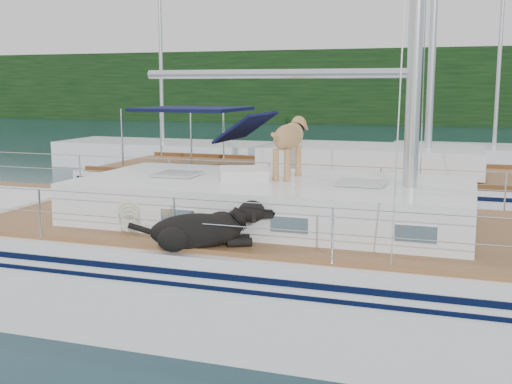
% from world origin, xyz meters
% --- Properties ---
extents(ground, '(120.00, 120.00, 0.00)m').
position_xyz_m(ground, '(0.00, 0.00, 0.00)').
color(ground, black).
rests_on(ground, ground).
extents(tree_line, '(90.00, 3.00, 6.00)m').
position_xyz_m(tree_line, '(0.00, 45.00, 3.00)').
color(tree_line, black).
rests_on(tree_line, ground).
extents(shore_bank, '(92.00, 1.00, 1.20)m').
position_xyz_m(shore_bank, '(0.00, 46.20, 0.60)').
color(shore_bank, '#595147').
rests_on(shore_bank, ground).
extents(main_sailboat, '(12.00, 4.08, 14.01)m').
position_xyz_m(main_sailboat, '(0.10, -0.00, 0.68)').
color(main_sailboat, white).
rests_on(main_sailboat, ground).
extents(neighbor_sailboat, '(11.00, 3.50, 13.30)m').
position_xyz_m(neighbor_sailboat, '(0.09, 6.31, 0.63)').
color(neighbor_sailboat, white).
rests_on(neighbor_sailboat, ground).
extents(bg_boat_west, '(8.00, 3.00, 11.65)m').
position_xyz_m(bg_boat_west, '(-8.00, 14.00, 0.45)').
color(bg_boat_west, white).
rests_on(bg_boat_west, ground).
extents(bg_boat_center, '(7.20, 3.00, 11.65)m').
position_xyz_m(bg_boat_center, '(4.00, 16.00, 0.45)').
color(bg_boat_center, white).
rests_on(bg_boat_center, ground).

